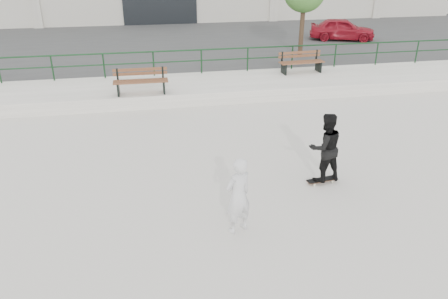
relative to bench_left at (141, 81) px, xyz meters
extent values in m
plane|color=beige|center=(1.56, -8.47, -0.95)|extent=(120.00, 120.00, 0.00)
cube|color=beige|center=(1.56, 1.03, -0.70)|extent=(30.00, 3.00, 0.50)
cube|color=#3B3B3B|center=(1.56, 9.53, -0.70)|extent=(60.00, 14.00, 0.50)
cylinder|color=#14391B|center=(1.56, 2.33, 0.55)|extent=(28.00, 0.06, 0.06)
cylinder|color=#14391B|center=(1.56, 2.33, 0.10)|extent=(28.00, 0.05, 0.05)
cylinder|color=#14391B|center=(-3.44, 2.33, 0.05)|extent=(0.06, 0.06, 1.00)
cylinder|color=#14391B|center=(-1.44, 2.33, 0.05)|extent=(0.06, 0.06, 1.00)
cylinder|color=#14391B|center=(0.56, 2.33, 0.05)|extent=(0.06, 0.06, 1.00)
cylinder|color=#14391B|center=(2.56, 2.33, 0.05)|extent=(0.06, 0.06, 1.00)
cylinder|color=#14391B|center=(4.56, 2.33, 0.05)|extent=(0.06, 0.06, 1.00)
cylinder|color=#14391B|center=(6.56, 2.33, 0.05)|extent=(0.06, 0.06, 1.00)
cylinder|color=#14391B|center=(8.56, 2.33, 0.05)|extent=(0.06, 0.06, 1.00)
cylinder|color=#14391B|center=(10.56, 2.33, 0.05)|extent=(0.06, 0.06, 1.00)
cylinder|color=#14391B|center=(12.56, 2.33, 0.05)|extent=(0.06, 0.06, 1.00)
cube|color=black|center=(1.56, 15.48, 0.65)|extent=(5.00, 0.15, 3.20)
cube|color=brown|center=(0.00, -0.27, 0.02)|extent=(1.97, 0.15, 0.04)
cube|color=brown|center=(0.00, -0.07, 0.02)|extent=(1.97, 0.15, 0.04)
cube|color=brown|center=(0.00, 0.13, 0.02)|extent=(1.97, 0.15, 0.04)
cube|color=brown|center=(0.00, 0.21, 0.23)|extent=(1.97, 0.06, 0.11)
cube|color=brown|center=(0.00, 0.21, 0.38)|extent=(1.97, 0.06, 0.11)
cube|color=black|center=(-0.82, -0.06, -0.22)|extent=(0.07, 0.55, 0.46)
cube|color=black|center=(-0.82, 0.22, 0.23)|extent=(0.07, 0.06, 0.46)
cube|color=black|center=(0.82, -0.08, -0.22)|extent=(0.07, 0.55, 0.46)
cube|color=black|center=(0.82, 0.21, 0.23)|extent=(0.07, 0.06, 0.46)
cube|color=brown|center=(6.77, 1.45, 0.01)|extent=(1.92, 0.26, 0.04)
cube|color=brown|center=(6.76, 1.64, 0.01)|extent=(1.92, 0.26, 0.04)
cube|color=brown|center=(6.74, 1.83, 0.01)|extent=(1.92, 0.26, 0.04)
cube|color=brown|center=(6.74, 1.92, 0.21)|extent=(1.91, 0.18, 0.11)
cube|color=brown|center=(6.74, 1.92, 0.36)|extent=(1.91, 0.18, 0.11)
cube|color=black|center=(5.96, 1.59, -0.23)|extent=(0.10, 0.53, 0.45)
cube|color=black|center=(5.94, 1.86, 0.21)|extent=(0.07, 0.06, 0.45)
cube|color=black|center=(7.55, 1.70, -0.23)|extent=(0.10, 0.53, 0.45)
cube|color=black|center=(7.53, 1.98, 0.21)|extent=(0.07, 0.06, 0.45)
cylinder|color=#4E3927|center=(7.73, 4.54, 0.86)|extent=(0.22, 0.22, 2.61)
imported|color=maroon|center=(11.45, 8.02, 0.17)|extent=(3.89, 2.63, 1.23)
cube|color=black|center=(4.35, -6.73, -0.86)|extent=(0.80, 0.32, 0.02)
cube|color=brown|center=(4.35, -6.73, -0.88)|extent=(0.80, 0.32, 0.01)
cube|color=gray|center=(4.09, -6.77, -0.90)|extent=(0.08, 0.17, 0.03)
cube|color=gray|center=(4.61, -6.69, -0.90)|extent=(0.08, 0.17, 0.03)
cylinder|color=beige|center=(4.11, -6.86, -0.92)|extent=(0.06, 0.03, 0.06)
cylinder|color=beige|center=(4.08, -6.67, -0.92)|extent=(0.06, 0.03, 0.06)
cylinder|color=beige|center=(4.62, -6.78, -0.92)|extent=(0.06, 0.03, 0.06)
cylinder|color=beige|center=(4.59, -6.59, -0.92)|extent=(0.06, 0.03, 0.06)
imported|color=black|center=(4.35, -6.73, 0.03)|extent=(0.93, 0.76, 1.76)
imported|color=silver|center=(1.83, -8.34, -0.11)|extent=(0.73, 0.64, 1.69)
camera|label=1|loc=(0.15, -15.76, 4.49)|focal=35.00mm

